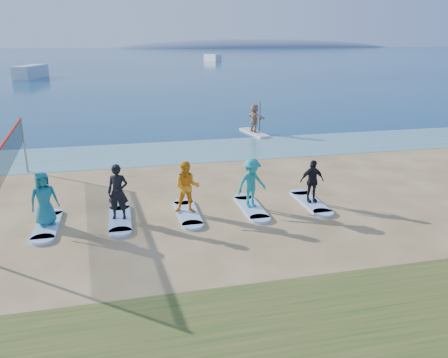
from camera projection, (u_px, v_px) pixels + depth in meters
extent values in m
plane|color=tan|center=(237.00, 232.00, 13.58)|extent=(600.00, 600.00, 0.00)
plane|color=teal|center=(186.00, 151.00, 23.31)|extent=(600.00, 600.00, 0.00)
plane|color=navy|center=(126.00, 55.00, 161.85)|extent=(600.00, 600.00, 0.00)
ellipsoid|color=slate|center=(257.00, 48.00, 312.37)|extent=(220.00, 56.00, 18.00)
cylinder|color=gray|center=(24.00, 145.00, 19.33)|extent=(0.09, 0.09, 2.50)
cube|color=black|center=(8.00, 155.00, 15.06)|extent=(0.77, 8.97, 1.00)
cube|color=red|center=(5.00, 140.00, 14.90)|extent=(0.80, 8.97, 0.10)
cube|color=silver|center=(254.00, 133.00, 27.69)|extent=(1.20, 3.08, 0.12)
imported|color=tan|center=(255.00, 118.00, 27.40)|extent=(0.97, 1.70, 1.75)
cube|color=silver|center=(32.00, 78.00, 66.92)|extent=(4.09, 8.62, 1.94)
cube|color=silver|center=(212.00, 61.00, 120.87)|extent=(4.05, 6.31, 1.77)
cube|color=#A3CCFC|center=(48.00, 226.00, 13.93)|extent=(0.70, 2.20, 0.09)
imported|color=#1B7386|center=(44.00, 199.00, 13.65)|extent=(0.99, 0.84, 1.73)
cube|color=#A3CCFC|center=(120.00, 219.00, 14.42)|extent=(0.70, 2.20, 0.09)
imported|color=black|center=(118.00, 192.00, 14.13)|extent=(0.74, 0.56, 1.82)
cube|color=#A3CCFC|center=(188.00, 213.00, 14.92)|extent=(0.70, 2.20, 0.09)
imported|color=orange|center=(187.00, 187.00, 14.63)|extent=(0.98, 0.83, 1.78)
cube|color=#A3CCFC|center=(251.00, 208.00, 15.41)|extent=(0.70, 2.20, 0.09)
imported|color=teal|center=(252.00, 183.00, 15.13)|extent=(1.26, 0.94, 1.74)
cube|color=#A3CCFC|center=(311.00, 202.00, 15.91)|extent=(0.70, 2.20, 0.09)
imported|color=black|center=(312.00, 181.00, 15.66)|extent=(0.92, 0.39, 1.55)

